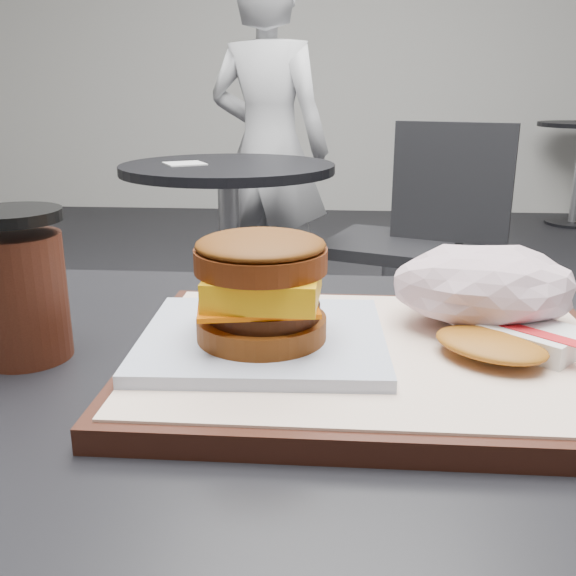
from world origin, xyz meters
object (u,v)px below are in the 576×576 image
at_px(breakfast_sandwich, 262,300).
at_px(patron, 269,150).
at_px(serving_tray, 374,358).
at_px(crumpled_wrapper, 485,287).
at_px(hash_brown, 507,339).
at_px(coffee_cup, 20,290).
at_px(neighbor_table, 229,224).
at_px(neighbor_chair, 412,232).

distance_m(breakfast_sandwich, patron, 2.33).
bearing_deg(serving_tray, crumpled_wrapper, 31.56).
bearing_deg(hash_brown, patron, 100.41).
height_order(serving_tray, coffee_cup, coffee_cup).
height_order(serving_tray, neighbor_table, serving_tray).
distance_m(breakfast_sandwich, coffee_cup, 0.20).
distance_m(serving_tray, coffee_cup, 0.29).
xyz_separation_m(hash_brown, patron, (-0.42, 2.31, -0.07)).
distance_m(breakfast_sandwich, neighbor_table, 1.68).
bearing_deg(neighbor_table, crumpled_wrapper, -72.87).
xyz_separation_m(breakfast_sandwich, hash_brown, (0.19, 0.01, -0.03)).
distance_m(crumpled_wrapper, patron, 2.29).
bearing_deg(neighbor_table, coffee_cup, -86.43).
bearing_deg(neighbor_chair, patron, 133.91).
distance_m(coffee_cup, neighbor_table, 1.64).
relative_size(serving_tray, breakfast_sandwich, 1.93).
distance_m(hash_brown, coffee_cup, 0.39).
bearing_deg(patron, neighbor_table, 102.74).
relative_size(breakfast_sandwich, crumpled_wrapper, 1.29).
bearing_deg(breakfast_sandwich, neighbor_table, 100.42).
xyz_separation_m(breakfast_sandwich, coffee_cup, (-0.20, 0.01, -0.00)).
bearing_deg(neighbor_table, serving_tray, -76.55).
bearing_deg(crumpled_wrapper, neighbor_chair, 85.25).
xyz_separation_m(breakfast_sandwich, patron, (-0.24, 2.32, -0.10)).
height_order(neighbor_table, patron, patron).
xyz_separation_m(hash_brown, neighbor_table, (-0.49, 1.62, -0.25)).
bearing_deg(neighbor_chair, crumpled_wrapper, -94.75).
bearing_deg(serving_tray, hash_brown, -1.07).
bearing_deg(coffee_cup, patron, 90.92).
bearing_deg(breakfast_sandwich, crumpled_wrapper, 19.99).
relative_size(serving_tray, neighbor_table, 0.51).
distance_m(serving_tray, hash_brown, 0.10).
relative_size(neighbor_chair, patron, 0.60).
bearing_deg(hash_brown, neighbor_table, 106.74).
bearing_deg(neighbor_table, patron, 84.70).
bearing_deg(hash_brown, neighbor_chair, 85.63).
relative_size(coffee_cup, neighbor_table, 0.17).
xyz_separation_m(serving_tray, neighbor_table, (-0.39, 1.62, -0.23)).
bearing_deg(neighbor_table, neighbor_chair, 9.97).
relative_size(crumpled_wrapper, coffee_cup, 1.23).
bearing_deg(hash_brown, breakfast_sandwich, -178.01).
xyz_separation_m(hash_brown, crumpled_wrapper, (-0.01, 0.06, 0.02)).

